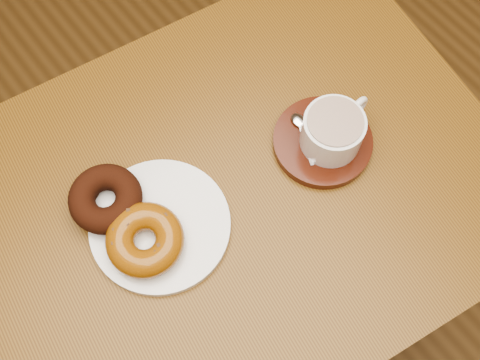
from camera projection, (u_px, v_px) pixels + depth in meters
cafe_table at (231, 220)px, 1.07m from camera, size 0.97×0.78×0.83m
donut_plate at (160, 225)px, 0.92m from camera, size 0.22×0.22×0.01m
donut_cinnamon at (105, 199)px, 0.91m from camera, size 0.13×0.13×0.04m
donut_caramel at (145, 240)px, 0.88m from camera, size 0.13×0.13×0.04m
saucer at (322, 142)px, 0.97m from camera, size 0.20×0.20×0.02m
coffee_cup at (333, 130)px, 0.93m from camera, size 0.13×0.10×0.07m
teaspoon at (300, 125)px, 0.97m from camera, size 0.05×0.09×0.01m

